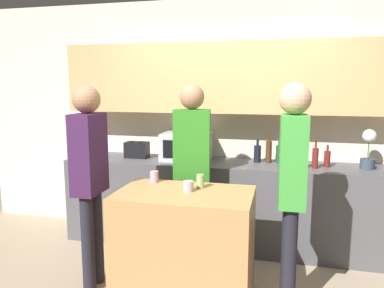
% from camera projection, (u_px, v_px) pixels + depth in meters
% --- Properties ---
extents(back_wall, '(6.40, 0.40, 2.70)m').
position_uv_depth(back_wall, '(233.00, 104.00, 4.18)').
color(back_wall, beige).
rests_on(back_wall, ground_plane).
extents(back_counter, '(3.60, 0.62, 0.93)m').
position_uv_depth(back_counter, '(228.00, 204.00, 4.08)').
color(back_counter, '#4C4C51').
rests_on(back_counter, ground_plane).
extents(kitchen_island, '(1.08, 0.67, 0.91)m').
position_uv_depth(kitchen_island, '(185.00, 246.00, 3.05)').
color(kitchen_island, '#B27F4C').
rests_on(kitchen_island, ground_plane).
extents(microwave, '(0.52, 0.39, 0.30)m').
position_uv_depth(microwave, '(186.00, 147.00, 4.13)').
color(microwave, '#B7BABC').
rests_on(microwave, back_counter).
extents(toaster, '(0.26, 0.16, 0.18)m').
position_uv_depth(toaster, '(137.00, 150.00, 4.28)').
color(toaster, black).
rests_on(toaster, back_counter).
extents(potted_plant, '(0.14, 0.14, 0.40)m').
position_uv_depth(potted_plant, '(368.00, 149.00, 3.69)').
color(potted_plant, '#333D4C').
rests_on(potted_plant, back_counter).
extents(bottle_0, '(0.08, 0.08, 0.25)m').
position_uv_depth(bottle_0, '(257.00, 153.00, 4.03)').
color(bottle_0, black).
rests_on(bottle_0, back_counter).
extents(bottle_1, '(0.07, 0.07, 0.32)m').
position_uv_depth(bottle_1, '(269.00, 151.00, 4.00)').
color(bottle_1, '#472814').
rests_on(bottle_1, back_counter).
extents(bottle_2, '(0.06, 0.06, 0.26)m').
position_uv_depth(bottle_2, '(279.00, 154.00, 3.96)').
color(bottle_2, '#194723').
rests_on(bottle_2, back_counter).
extents(bottle_3, '(0.06, 0.06, 0.32)m').
position_uv_depth(bottle_3, '(292.00, 155.00, 3.77)').
color(bottle_3, '#472814').
rests_on(bottle_3, back_counter).
extents(bottle_4, '(0.08, 0.08, 0.23)m').
position_uv_depth(bottle_4, '(303.00, 159.00, 3.73)').
color(bottle_4, black).
rests_on(bottle_4, back_counter).
extents(bottle_5, '(0.06, 0.06, 0.28)m').
position_uv_depth(bottle_5, '(315.00, 158.00, 3.72)').
color(bottle_5, maroon).
rests_on(bottle_5, back_counter).
extents(bottle_6, '(0.06, 0.06, 0.23)m').
position_uv_depth(bottle_6, '(327.00, 159.00, 3.79)').
color(bottle_6, maroon).
rests_on(bottle_6, back_counter).
extents(cup_0, '(0.07, 0.07, 0.10)m').
position_uv_depth(cup_0, '(154.00, 177.00, 3.27)').
color(cup_0, '#BA91A8').
rests_on(cup_0, kitchen_island).
extents(cup_1, '(0.06, 0.06, 0.11)m').
position_uv_depth(cup_1, '(200.00, 181.00, 3.09)').
color(cup_1, '#8EA568').
rests_on(cup_1, kitchen_island).
extents(cup_2, '(0.08, 0.08, 0.08)m').
position_uv_depth(cup_2, '(188.00, 186.00, 2.99)').
color(cup_2, '#BD9EB2').
rests_on(cup_2, kitchen_island).
extents(person_left, '(0.23, 0.34, 1.75)m').
position_uv_depth(person_left, '(89.00, 169.00, 3.13)').
color(person_left, black).
rests_on(person_left, ground_plane).
extents(person_center, '(0.23, 0.35, 1.77)m').
position_uv_depth(person_center, '(292.00, 178.00, 2.79)').
color(person_center, black).
rests_on(person_center, ground_plane).
extents(person_right, '(0.36, 0.24, 1.76)m').
position_uv_depth(person_right, '(192.00, 159.00, 3.55)').
color(person_right, black).
rests_on(person_right, ground_plane).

